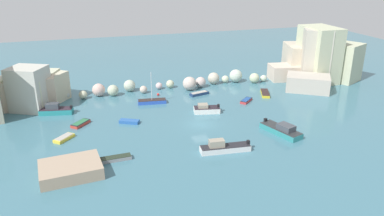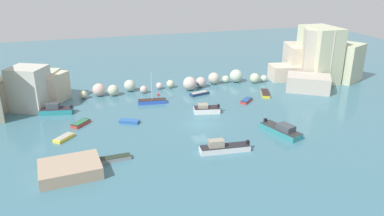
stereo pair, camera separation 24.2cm
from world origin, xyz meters
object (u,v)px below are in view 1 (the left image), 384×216
(moored_boat_3, at_px, (116,158))
(moored_boat_6, at_px, (199,94))
(moored_boat_8, at_px, (246,100))
(moored_boat_0, at_px, (282,130))
(moored_boat_1, at_px, (152,101))
(moored_boat_4, at_px, (56,110))
(moored_boat_2, at_px, (224,147))
(channel_buoy, at_px, (158,94))
(moored_boat_9, at_px, (265,93))
(stone_dock, at_px, (71,169))
(moored_boat_10, at_px, (129,121))
(moored_boat_5, at_px, (206,109))
(moored_boat_11, at_px, (64,138))
(moored_boat_7, at_px, (81,123))

(moored_boat_3, bearing_deg, moored_boat_6, -133.48)
(moored_boat_6, distance_m, moored_boat_8, 9.17)
(moored_boat_0, relative_size, moored_boat_6, 1.76)
(moored_boat_1, xyz_separation_m, moored_boat_8, (16.24, -4.29, -0.11))
(moored_boat_0, xyz_separation_m, moored_boat_8, (0.91, 13.93, -0.35))
(moored_boat_4, xyz_separation_m, moored_boat_8, (32.37, -4.09, -0.39))
(moored_boat_2, bearing_deg, moored_boat_0, -160.34)
(moored_boat_8, bearing_deg, moored_boat_4, 130.25)
(channel_buoy, xyz_separation_m, moored_boat_1, (-1.91, -3.75, 0.13))
(moored_boat_3, height_order, moored_boat_9, moored_boat_9)
(moored_boat_0, distance_m, moored_boat_3, 23.90)
(stone_dock, height_order, moored_boat_8, stone_dock)
(moored_boat_9, bearing_deg, moored_boat_3, 142.34)
(stone_dock, distance_m, moored_boat_10, 15.95)
(moored_boat_3, xyz_separation_m, moored_boat_5, (16.24, 12.01, 0.31))
(moored_boat_0, distance_m, moored_boat_4, 36.26)
(moored_boat_1, relative_size, moored_boat_11, 1.82)
(moored_boat_6, xyz_separation_m, moored_boat_10, (-14.59, -9.52, -0.02))
(moored_boat_8, bearing_deg, moored_boat_0, -136.27)
(moored_boat_6, bearing_deg, moored_boat_5, -116.23)
(stone_dock, height_order, moored_boat_2, moored_boat_2)
(stone_dock, distance_m, channel_buoy, 29.38)
(moored_boat_11, bearing_deg, moored_boat_9, -33.16)
(moored_boat_2, relative_size, moored_boat_4, 1.23)
(moored_boat_0, height_order, moored_boat_8, moored_boat_0)
(moored_boat_4, height_order, moored_boat_11, moored_boat_4)
(channel_buoy, relative_size, moored_boat_3, 0.12)
(channel_buoy, distance_m, moored_boat_0, 25.75)
(moored_boat_3, bearing_deg, moored_boat_1, -116.92)
(moored_boat_2, xyz_separation_m, moored_boat_5, (2.43, 13.80, -0.01))
(moored_boat_8, distance_m, moored_boat_9, 5.71)
(channel_buoy, distance_m, moored_boat_2, 24.80)
(moored_boat_0, relative_size, moored_boat_5, 1.51)
(moored_boat_1, xyz_separation_m, moored_boat_5, (7.69, -7.03, 0.20))
(moored_boat_4, bearing_deg, moored_boat_2, 146.98)
(stone_dock, relative_size, moored_boat_3, 1.75)
(moored_boat_5, bearing_deg, moored_boat_11, 21.35)
(moored_boat_2, height_order, moored_boat_6, moored_boat_2)
(channel_buoy, distance_m, moored_boat_9, 20.18)
(moored_boat_7, distance_m, moored_boat_8, 28.69)
(moored_boat_4, bearing_deg, moored_boat_7, 132.56)
(moored_boat_6, height_order, moored_boat_7, moored_boat_6)
(moored_boat_9, bearing_deg, moored_boat_4, 109.91)
(moored_boat_7, height_order, moored_boat_11, moored_boat_7)
(moored_boat_6, bearing_deg, moored_boat_8, -57.17)
(moored_boat_8, height_order, moored_boat_9, moored_boat_9)
(moored_boat_3, bearing_deg, moored_boat_5, -146.26)
(moored_boat_2, distance_m, moored_boat_11, 22.37)
(moored_boat_4, height_order, moored_boat_6, moored_boat_4)
(moored_boat_5, xyz_separation_m, moored_boat_10, (-12.85, -0.65, -0.33))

